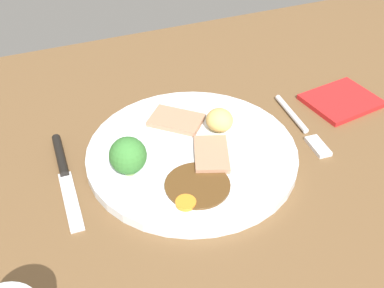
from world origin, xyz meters
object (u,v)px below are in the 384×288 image
Objects in this scene: roast_potato_left at (219,120)px; folded_napkin at (341,101)px; broccoli_floret at (128,156)px; knife at (64,171)px; fork at (302,126)px; meat_slice_main at (176,120)px; meat_slice_under at (212,155)px; dinner_plate at (192,153)px; carrot_coin_front at (186,203)px.

folded_napkin is (-22.09, -0.86, -2.72)cm from roast_potato_left.
knife is (7.91, -4.59, -3.93)cm from broccoli_floret.
broccoli_floret is 9.96cm from knife.
knife reaches higher than fork.
meat_slice_main and meat_slice_under have the same top height.
knife is 1.68× the size of folded_napkin.
folded_napkin is (-25.50, -6.02, -1.40)cm from meat_slice_under.
meat_slice_main reaches higher than dinner_plate.
dinner_plate is at bearing -86.25° from fork.
meat_slice_under is 2.84× the size of carrot_coin_front.
folded_napkin is (-9.62, -3.53, 0.01)cm from fork.
fork is (-17.79, -0.05, -0.31)cm from dinner_plate.
meat_slice_main is at bearing -106.32° from carrot_coin_front.
meat_slice_main is 17.75cm from knife.
meat_slice_under is at bearing 13.29° from folded_napkin.
roast_potato_left is 0.36× the size of folded_napkin.
meat_slice_under is 0.39× the size of knife.
fork is at bearing 167.91° from roast_potato_left.
folded_napkin is at bearing -172.27° from broccoli_floret.
knife is at bearing 11.48° from meat_slice_main.
carrot_coin_front is (9.82, 11.97, -1.48)cm from roast_potato_left.
meat_slice_main is at bearing -139.30° from broccoli_floret.
meat_slice_main is 18.90cm from fork.
fork is at bearing 86.30° from knife.
broccoli_floret is at bearing -83.34° from fork.
roast_potato_left reaches higher than dinner_plate.
dinner_plate is 6.44cm from roast_potato_left.
roast_potato_left is at bearing -98.48° from fork.
meat_slice_main is at bearing -37.84° from roast_potato_left.
meat_slice_under is 19.95cm from knife.
fork is (-15.87, -2.49, -1.41)cm from meat_slice_under.
broccoli_floret is 0.36× the size of fork.
dinner_plate is at bearing 88.56° from meat_slice_main.
roast_potato_left is 13.05cm from fork.
meat_slice_main is 1.92× the size of roast_potato_left.
carrot_coin_front is at bearing 21.90° from folded_napkin.
roast_potato_left is at bearing 90.23° from knife.
roast_potato_left reaches higher than carrot_coin_front.
knife is at bearing -44.48° from carrot_coin_front.
knife is (19.10, -5.63, -1.35)cm from meat_slice_under.
meat_slice_under reaches higher than carrot_coin_front.
dinner_plate is 4.03× the size of meat_slice_under.
fork is (-17.62, 6.67, -1.41)cm from meat_slice_main.
meat_slice_under is 9.36cm from carrot_coin_front.
broccoli_floret is at bearing 15.76° from roast_potato_left.
meat_slice_main is at bearing -79.19° from meat_slice_under.
broccoli_floret is 37.23cm from folded_napkin.
meat_slice_main is 1.05× the size of meat_slice_under.
carrot_coin_front is at bearing 46.96° from knife.
dinner_plate is at bearing 80.91° from knife.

